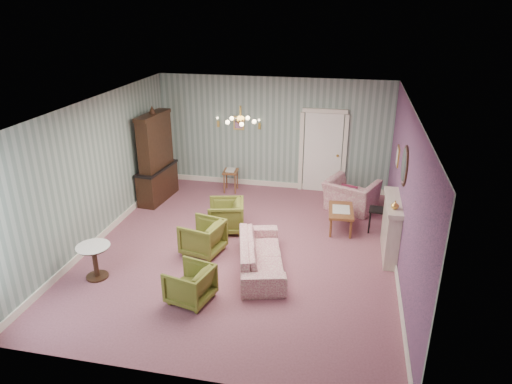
% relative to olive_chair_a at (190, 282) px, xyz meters
% --- Properties ---
extents(floor, '(7.00, 7.00, 0.00)m').
position_rel_olive_chair_a_xyz_m(floor, '(0.44, 1.85, -0.35)').
color(floor, '#895061').
rests_on(floor, ground).
extents(ceiling, '(7.00, 7.00, 0.00)m').
position_rel_olive_chair_a_xyz_m(ceiling, '(0.44, 1.85, 2.55)').
color(ceiling, white).
rests_on(ceiling, ground).
extents(wall_back, '(6.00, 0.00, 6.00)m').
position_rel_olive_chair_a_xyz_m(wall_back, '(0.44, 5.35, 1.10)').
color(wall_back, slate).
rests_on(wall_back, ground).
extents(wall_front, '(6.00, 0.00, 6.00)m').
position_rel_olive_chair_a_xyz_m(wall_front, '(0.44, -1.65, 1.10)').
color(wall_front, slate).
rests_on(wall_front, ground).
extents(wall_left, '(0.00, 7.00, 7.00)m').
position_rel_olive_chair_a_xyz_m(wall_left, '(-2.56, 1.85, 1.10)').
color(wall_left, slate).
rests_on(wall_left, ground).
extents(wall_right, '(0.00, 7.00, 7.00)m').
position_rel_olive_chair_a_xyz_m(wall_right, '(3.44, 1.85, 1.10)').
color(wall_right, slate).
rests_on(wall_right, ground).
extents(wall_right_floral, '(0.00, 7.00, 7.00)m').
position_rel_olive_chair_a_xyz_m(wall_right_floral, '(3.43, 1.85, 1.10)').
color(wall_right_floral, '#AF578A').
rests_on(wall_right_floral, ground).
extents(door, '(1.12, 0.12, 2.16)m').
position_rel_olive_chair_a_xyz_m(door, '(1.74, 5.31, 0.73)').
color(door, white).
rests_on(door, floor).
extents(olive_chair_a, '(0.77, 0.80, 0.69)m').
position_rel_olive_chair_a_xyz_m(olive_chair_a, '(0.00, 0.00, 0.00)').
color(olive_chair_a, brown).
rests_on(olive_chair_a, floor).
extents(olive_chair_b, '(0.82, 0.86, 0.75)m').
position_rel_olive_chair_a_xyz_m(olive_chair_b, '(-0.29, 1.56, 0.03)').
color(olive_chair_b, brown).
rests_on(olive_chair_b, floor).
extents(olive_chair_c, '(0.84, 0.88, 0.76)m').
position_rel_olive_chair_a_xyz_m(olive_chair_c, '(-0.09, 2.58, 0.04)').
color(olive_chair_c, brown).
rests_on(olive_chair_c, floor).
extents(sofa_chintz, '(1.05, 2.06, 0.77)m').
position_rel_olive_chair_a_xyz_m(sofa_chintz, '(0.95, 1.22, 0.04)').
color(sofa_chintz, '#9B3E5E').
rests_on(sofa_chintz, floor).
extents(wingback_chair, '(1.33, 1.12, 0.99)m').
position_rel_olive_chair_a_xyz_m(wingback_chair, '(2.52, 4.24, 0.15)').
color(wingback_chair, '#9B3E5E').
rests_on(wingback_chair, floor).
extents(dresser, '(0.61, 1.43, 2.31)m').
position_rel_olive_chair_a_xyz_m(dresser, '(-2.21, 3.91, 0.81)').
color(dresser, black).
rests_on(dresser, floor).
extents(fireplace, '(0.30, 1.40, 1.16)m').
position_rel_olive_chair_a_xyz_m(fireplace, '(3.30, 2.25, 0.23)').
color(fireplace, beige).
rests_on(fireplace, floor).
extents(mantel_vase, '(0.15, 0.15, 0.15)m').
position_rel_olive_chair_a_xyz_m(mantel_vase, '(3.28, 1.85, 0.89)').
color(mantel_vase, gold).
rests_on(mantel_vase, fireplace).
extents(oval_mirror, '(0.04, 0.76, 0.84)m').
position_rel_olive_chair_a_xyz_m(oval_mirror, '(3.40, 2.25, 1.50)').
color(oval_mirror, white).
rests_on(oval_mirror, wall_right).
extents(framed_print, '(0.04, 0.34, 0.42)m').
position_rel_olive_chair_a_xyz_m(framed_print, '(3.41, 3.60, 1.25)').
color(framed_print, gold).
rests_on(framed_print, wall_right).
extents(coffee_table, '(0.57, 0.96, 0.48)m').
position_rel_olive_chair_a_xyz_m(coffee_table, '(2.33, 3.14, -0.11)').
color(coffee_table, brown).
rests_on(coffee_table, floor).
extents(side_table_black, '(0.38, 0.38, 0.53)m').
position_rel_olive_chair_a_xyz_m(side_table_black, '(3.09, 3.19, -0.08)').
color(side_table_black, black).
rests_on(side_table_black, floor).
extents(pedestal_table, '(0.71, 0.71, 0.65)m').
position_rel_olive_chair_a_xyz_m(pedestal_table, '(-1.89, 0.31, -0.02)').
color(pedestal_table, black).
rests_on(pedestal_table, floor).
extents(nesting_table, '(0.41, 0.50, 0.61)m').
position_rel_olive_chair_a_xyz_m(nesting_table, '(-0.57, 4.80, -0.04)').
color(nesting_table, brown).
rests_on(nesting_table, floor).
extents(gilt_mirror_back, '(0.28, 0.06, 0.36)m').
position_rel_olive_chair_a_xyz_m(gilt_mirror_back, '(-0.46, 5.31, 1.35)').
color(gilt_mirror_back, gold).
rests_on(gilt_mirror_back, wall_back).
extents(sconce_left, '(0.16, 0.12, 0.30)m').
position_rel_olive_chair_a_xyz_m(sconce_left, '(-1.01, 5.29, 1.35)').
color(sconce_left, gold).
rests_on(sconce_left, wall_back).
extents(sconce_right, '(0.16, 0.12, 0.30)m').
position_rel_olive_chair_a_xyz_m(sconce_right, '(0.09, 5.29, 1.35)').
color(sconce_right, gold).
rests_on(sconce_right, wall_back).
extents(chandelier, '(0.56, 0.56, 0.36)m').
position_rel_olive_chair_a_xyz_m(chandelier, '(0.44, 1.85, 2.28)').
color(chandelier, gold).
rests_on(chandelier, ceiling).
extents(burgundy_cushion, '(0.41, 0.28, 0.39)m').
position_rel_olive_chair_a_xyz_m(burgundy_cushion, '(2.47, 4.09, 0.13)').
color(burgundy_cushion, maroon).
rests_on(burgundy_cushion, wingback_chair).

